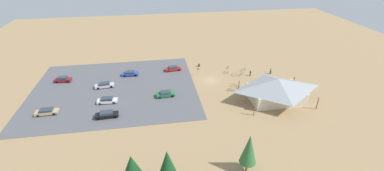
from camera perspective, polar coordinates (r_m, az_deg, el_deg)
ground at (r=72.06m, az=3.99°, el=1.06°), size 160.00×160.00×0.00m
parking_lot_asphalt at (r=70.71m, az=-16.31°, el=-0.64°), size 41.11×34.38×0.05m
bike_pavilion at (r=64.54m, az=17.81°, el=-0.56°), size 15.14×11.06×5.60m
trash_bin at (r=80.08m, az=1.52°, el=4.38°), size 0.60×0.60×0.90m
lot_sign at (r=74.31m, az=1.28°, el=3.22°), size 0.56×0.08×2.20m
pine_center at (r=43.32m, az=12.17°, el=-13.24°), size 2.70×2.70×7.25m
pine_east at (r=40.76m, az=-12.81°, el=-16.66°), size 3.09×3.09×6.52m
pine_midwest at (r=39.07m, az=-5.27°, el=-16.98°), size 3.46×3.46×8.00m
bicycle_yellow_trailside at (r=79.67m, az=7.79°, el=3.92°), size 0.90×1.45×0.84m
bicycle_purple_edge_south at (r=69.61m, az=8.82°, el=0.07°), size 1.58×0.59×0.77m
bicycle_silver_lone_west at (r=75.81m, az=10.57°, el=2.39°), size 1.47×1.11×0.84m
bicycle_red_lone_east at (r=78.65m, az=10.93°, el=3.33°), size 1.70×0.67×0.83m
bicycle_black_by_bin at (r=76.28m, az=7.28°, el=2.80°), size 1.57×0.60×0.77m
bicycle_teal_edge_north at (r=67.34m, az=8.23°, el=-0.89°), size 1.67×0.52×0.85m
bicycle_green_back_row at (r=68.75m, az=9.90°, el=-0.40°), size 0.58×1.57×0.75m
bicycle_white_yard_center at (r=75.11m, az=9.13°, el=2.27°), size 1.74×0.68×0.88m
car_green_front_row at (r=64.46m, az=-5.76°, el=-1.81°), size 4.50×2.21×1.30m
car_maroon_end_stall at (r=78.87m, az=-26.03°, el=1.21°), size 4.36×2.14×1.46m
car_silver_inner_stall at (r=71.68m, az=-18.32°, el=0.09°), size 4.91×2.20×1.36m
car_blue_far_end at (r=76.36m, az=-13.19°, el=2.56°), size 4.50×2.06×1.28m
car_tan_near_entry at (r=65.70m, az=-28.81°, el=-4.94°), size 4.75×2.00×1.29m
car_white_back_corner at (r=64.63m, az=-17.78°, el=-3.04°), size 4.63×1.92×1.36m
car_black_mid_lot at (r=59.50m, az=-17.88°, el=-5.96°), size 4.86×1.95×1.36m
car_red_aisle_side at (r=77.52m, az=-4.11°, el=3.69°), size 4.75×2.23×1.33m
visitor_at_bikes at (r=78.64m, az=16.59°, el=3.07°), size 0.36×0.37×1.76m
visitor_by_pavilion at (r=76.05m, az=12.45°, el=2.67°), size 0.38×0.40×1.64m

